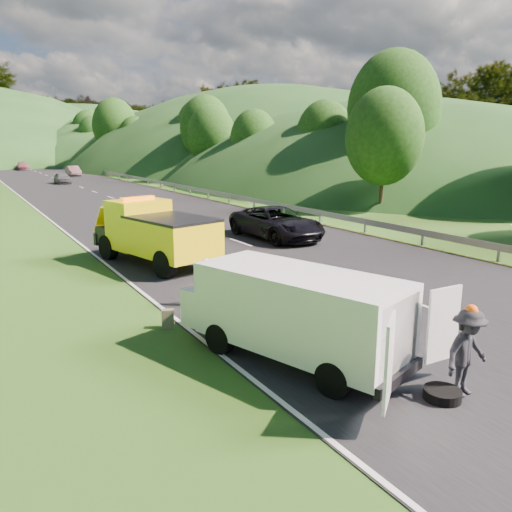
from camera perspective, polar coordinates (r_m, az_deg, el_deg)
ground at (r=15.00m, az=6.89°, el=-6.13°), size 320.00×320.00×0.00m
road_surface at (r=52.73m, az=-17.97°, el=6.98°), size 14.00×200.00×0.02m
guardrail at (r=66.64m, az=-14.30°, el=8.31°), size 0.06×140.00×1.52m
tree_line_right at (r=78.09m, az=-6.88°, el=9.23°), size 14.00×140.00×14.00m
hills_backdrop at (r=146.75m, az=-25.26°, el=9.79°), size 201.00×288.60×44.00m
tow_truck at (r=20.60m, az=-11.54°, el=2.66°), size 3.62×6.54×2.66m
white_van at (r=11.26m, az=4.28°, el=-6.23°), size 4.21×6.38×2.10m
woman at (r=15.32m, az=-5.54°, el=-5.70°), size 0.56×0.64×1.47m
child at (r=13.23m, az=3.55°, el=-8.72°), size 0.50×0.42×0.91m
worker at (r=10.99m, az=22.57°, el=-14.46°), size 1.18×0.73×1.76m
suitcase at (r=13.63m, az=-10.04°, el=-7.07°), size 0.36×0.29×0.52m
spare_tire at (r=10.66m, az=20.47°, el=-15.16°), size 0.72×0.72×0.20m
passing_suv at (r=25.79m, az=2.33°, el=2.00°), size 2.88×5.89×1.61m
dist_car_a at (r=64.53m, az=-21.21°, el=7.70°), size 1.57×3.90×1.33m
dist_car_b at (r=78.96m, az=-20.11°, el=8.58°), size 1.52×4.37×1.44m
dist_car_c at (r=98.91m, az=-25.05°, el=8.88°), size 1.88×4.63×1.34m
dist_car_d at (r=115.40m, az=-25.84°, el=9.21°), size 1.57×3.90×1.33m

